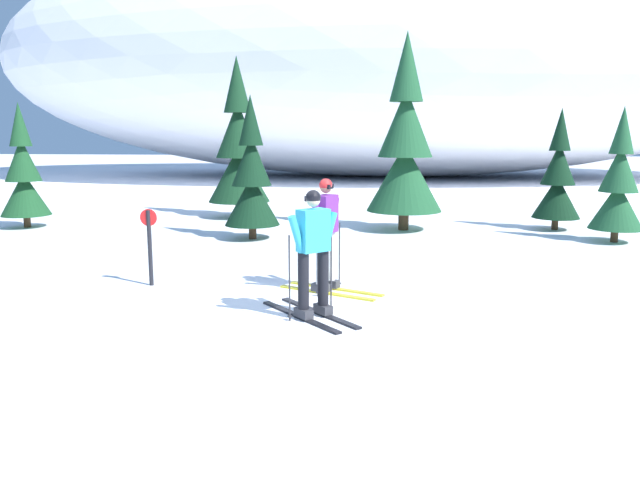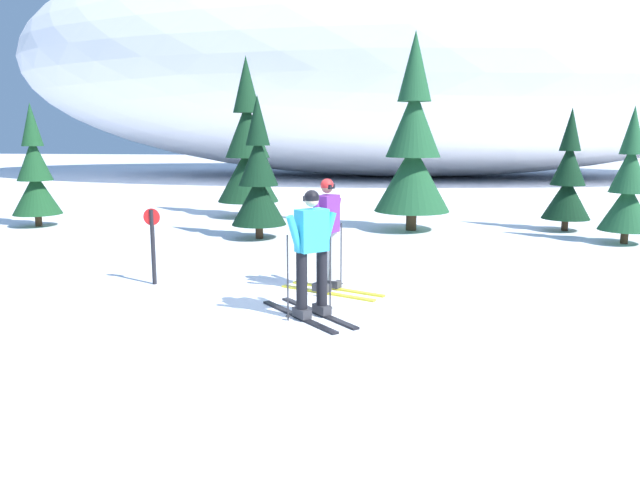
{
  "view_description": "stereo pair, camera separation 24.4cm",
  "coord_description": "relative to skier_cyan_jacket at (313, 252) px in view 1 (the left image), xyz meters",
  "views": [
    {
      "loc": [
        1.44,
        -8.76,
        2.49
      ],
      "look_at": [
        0.54,
        0.05,
        0.95
      ],
      "focal_mm": 34.7,
      "sensor_mm": 36.0,
      "label": 1
    },
    {
      "loc": [
        1.68,
        -8.74,
        2.49
      ],
      "look_at": [
        0.54,
        0.05,
        0.95
      ],
      "focal_mm": 34.7,
      "sensor_mm": 36.0,
      "label": 2
    }
  ],
  "objects": [
    {
      "name": "ground_plane",
      "position": [
        -0.51,
        0.67,
        -0.91
      ],
      "size": [
        120.0,
        120.0,
        0.0
      ],
      "primitive_type": "plane",
      "color": "white"
    },
    {
      "name": "skier_cyan_jacket",
      "position": [
        0.0,
        0.0,
        0.0
      ],
      "size": [
        1.5,
        1.61,
        1.75
      ],
      "color": "black",
      "rests_on": "ground"
    },
    {
      "name": "skier_purple_jacket",
      "position": [
        0.05,
        1.43,
        0.02
      ],
      "size": [
        1.7,
        1.09,
        1.79
      ],
      "color": "gold",
      "rests_on": "ground"
    },
    {
      "name": "pine_tree_far_left",
      "position": [
        -8.49,
        7.29,
        0.46
      ],
      "size": [
        1.26,
        1.26,
        3.27
      ],
      "color": "#47301E",
      "rests_on": "ground"
    },
    {
      "name": "pine_tree_left",
      "position": [
        -3.32,
        9.86,
        1.05
      ],
      "size": [
        1.81,
        1.81,
        4.68
      ],
      "color": "#47301E",
      "rests_on": "ground"
    },
    {
      "name": "pine_tree_center_left",
      "position": [
        -2.14,
        6.14,
        0.49
      ],
      "size": [
        1.3,
        1.3,
        3.36
      ],
      "color": "#47301E",
      "rests_on": "ground"
    },
    {
      "name": "pine_tree_center_right",
      "position": [
        1.46,
        7.89,
        1.17
      ],
      "size": [
        1.92,
        1.92,
        4.98
      ],
      "color": "#47301E",
      "rests_on": "ground"
    },
    {
      "name": "pine_tree_right",
      "position": [
        5.38,
        8.32,
        0.39
      ],
      "size": [
        1.2,
        1.2,
        3.11
      ],
      "color": "#47301E",
      "rests_on": "ground"
    },
    {
      "name": "pine_tree_far_right",
      "position": [
        6.24,
        6.54,
        0.38
      ],
      "size": [
        1.19,
        1.19,
        3.08
      ],
      "color": "#47301E",
      "rests_on": "ground"
    },
    {
      "name": "snow_ridge_background",
      "position": [
        1.34,
        28.17,
        5.76
      ],
      "size": [
        45.04,
        21.78,
        13.34
      ],
      "primitive_type": "ellipsoid",
      "color": "white",
      "rests_on": "ground"
    },
    {
      "name": "trail_marker_post",
      "position": [
        -2.86,
        1.51,
        -0.18
      ],
      "size": [
        0.28,
        0.07,
        1.27
      ],
      "color": "black",
      "rests_on": "ground"
    }
  ]
}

